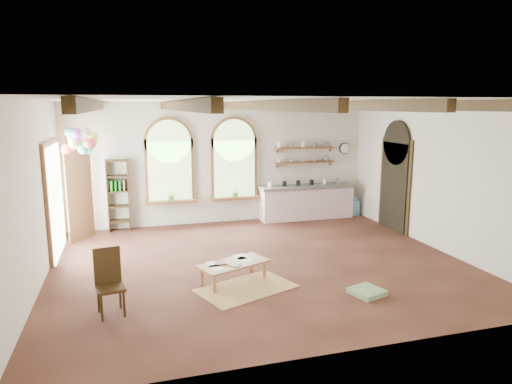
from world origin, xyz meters
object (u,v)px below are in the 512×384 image
object	(u,v)px
kitchen_counter	(306,202)
coffee_table	(234,265)
balloon_cluster	(80,141)
side_chair	(111,296)

from	to	relation	value
kitchen_counter	coffee_table	xyz separation A→B (m)	(-3.03, -4.00, -0.16)
balloon_cluster	side_chair	bearing A→B (deg)	-81.11
coffee_table	side_chair	xyz separation A→B (m)	(-2.07, -0.73, -0.03)
kitchen_counter	side_chair	xyz separation A→B (m)	(-5.10, -4.73, -0.19)
side_chair	balloon_cluster	distance (m)	4.39
kitchen_counter	coffee_table	world-z (taller)	kitchen_counter
kitchen_counter	balloon_cluster	xyz separation A→B (m)	(-5.70, -0.90, 1.86)
balloon_cluster	kitchen_counter	bearing A→B (deg)	8.93
coffee_table	balloon_cluster	xyz separation A→B (m)	(-2.67, 3.11, 2.02)
kitchen_counter	balloon_cluster	distance (m)	6.07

